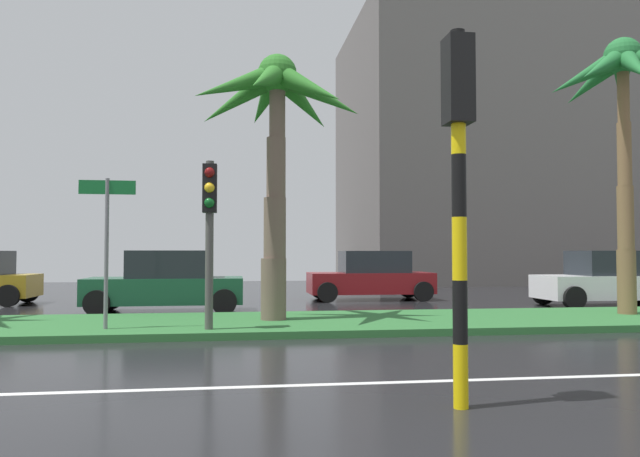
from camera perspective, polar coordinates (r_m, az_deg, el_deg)
The scene contains 11 objects.
ground_plane at distance 15.32m, azimuth -24.74°, elevation -8.49°, with size 90.00×42.00×0.10m, color black.
median_strip at distance 14.36m, azimuth -25.89°, elevation -8.41°, with size 85.50×4.00×0.15m, color #2D6B33.
palm_tree_centre_left at distance 14.13m, azimuth -4.13°, elevation 10.67°, with size 4.04×4.08×6.08m.
palm_tree_centre at distance 17.20m, azimuth 26.60°, elevation 11.55°, with size 3.58×3.52×6.88m.
traffic_signal_median_right at distance 12.19m, azimuth -10.37°, elevation 1.45°, with size 0.28×0.43×3.34m.
street_name_sign at distance 12.79m, azimuth -19.46°, elevation -0.29°, with size 1.10×0.08×3.00m.
traffic_signal_foreground at distance 6.81m, azimuth 12.87°, elevation 7.50°, with size 0.28×0.43×4.09m.
car_in_traffic_third at distance 17.56m, azimuth -14.21°, elevation -4.95°, with size 4.30×2.02×1.72m.
car_in_traffic_fourth at distance 21.34m, azimuth 4.86°, elevation -4.52°, with size 4.30×2.02×1.72m.
car_in_traffic_fifth at distance 20.85m, azimuth 25.57°, elevation -4.36°, with size 4.30×2.02×1.72m.
building_far_right at distance 38.51m, azimuth 18.18°, elevation 6.52°, with size 20.18×12.53×14.95m.
Camera 1 is at (4.34, -5.59, 1.66)m, focal length 33.95 mm.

